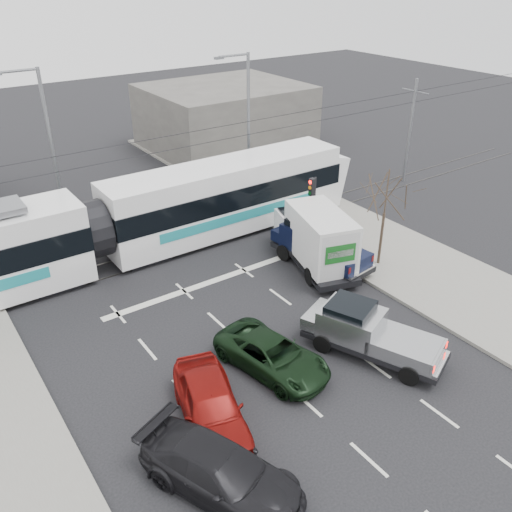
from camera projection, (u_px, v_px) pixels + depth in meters
ground at (292, 343)px, 22.05m from camera, size 120.00×120.00×0.00m
sidewalk_right at (435, 276)px, 26.56m from camera, size 6.00×60.00×0.15m
rails at (177, 249)px, 29.22m from camera, size 60.00×1.60×0.03m
building_right at (225, 117)px, 44.14m from camera, size 12.00×10.00×5.00m
bare_tree at (386, 196)px, 25.86m from camera, size 2.40×2.40×5.00m
traffic_signal at (313, 196)px, 28.67m from camera, size 0.44×0.44×3.60m
street_lamp_near at (246, 119)px, 33.34m from camera, size 2.38×0.25×9.00m
street_lamp_far at (48, 143)px, 28.97m from camera, size 2.38×0.25×9.00m
catenary at (171, 181)px, 27.37m from camera, size 60.00×0.20×7.00m
tram at (93, 231)px, 26.33m from camera, size 29.45×2.99×6.01m
silver_pickup at (366, 331)px, 21.08m from camera, size 3.83×5.81×2.01m
box_truck at (316, 238)px, 26.95m from camera, size 3.82×6.59×3.12m
navy_pickup at (317, 244)px, 27.29m from camera, size 2.63×5.59×2.27m
green_car at (272, 355)px, 20.34m from camera, size 3.05×5.04×1.31m
red_car at (211, 405)px, 17.83m from camera, size 3.19×5.11×1.62m
dark_car at (221, 472)px, 15.57m from camera, size 3.93×5.59×1.50m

